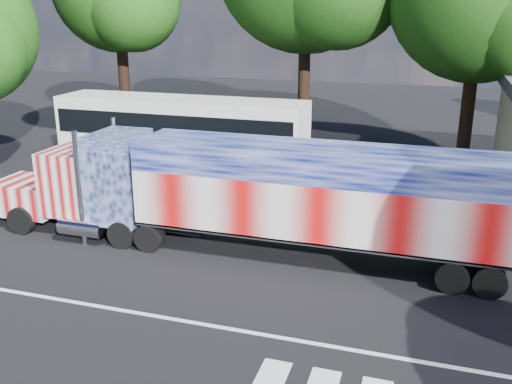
% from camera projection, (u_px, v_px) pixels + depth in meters
% --- Properties ---
extents(ground, '(100.00, 100.00, 0.00)m').
position_uv_depth(ground, '(228.00, 275.00, 18.38)').
color(ground, black).
extents(lane_markings, '(30.00, 2.67, 0.01)m').
position_uv_depth(lane_markings, '(240.00, 348.00, 14.47)').
color(lane_markings, silver).
rests_on(lane_markings, ground).
extents(semi_truck, '(19.82, 3.13, 4.23)m').
position_uv_depth(semi_truck, '(255.00, 193.00, 19.50)').
color(semi_truck, black).
rests_on(semi_truck, ground).
extents(coach_bus, '(13.10, 3.05, 3.81)m').
position_uv_depth(coach_bus, '(181.00, 134.00, 29.51)').
color(coach_bus, silver).
rests_on(coach_bus, ground).
extents(woman, '(0.62, 0.47, 1.55)m').
position_uv_depth(woman, '(75.00, 216.00, 21.40)').
color(woman, slate).
rests_on(woman, ground).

